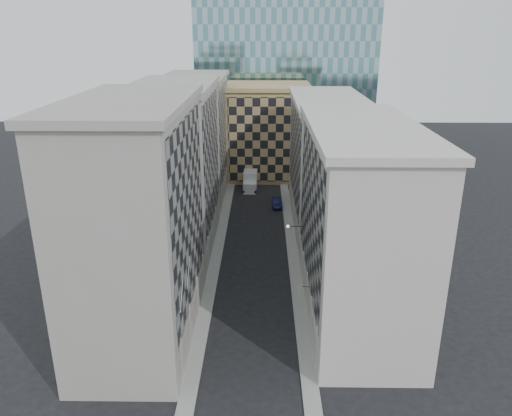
{
  "coord_description": "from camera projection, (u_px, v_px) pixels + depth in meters",
  "views": [
    {
      "loc": [
        1.02,
        -33.6,
        29.67
      ],
      "look_at": [
        0.35,
        14.6,
        12.05
      ],
      "focal_mm": 35.0,
      "sensor_mm": 36.0,
      "label": 1
    }
  ],
  "objects": [
    {
      "name": "sidewalk_west",
      "position": [
        218.0,
        250.0,
        69.97
      ],
      "size": [
        1.5,
        100.0,
        0.15
      ],
      "primitive_type": "cube",
      "color": "gray",
      "rests_on": "ground"
    },
    {
      "name": "box_truck",
      "position": [
        250.0,
        182.0,
        96.0
      ],
      "size": [
        2.71,
        6.34,
        3.44
      ],
      "rotation": [
        0.0,
        0.0,
        -0.03
      ],
      "color": "silver",
      "rests_on": "ground"
    },
    {
      "name": "bracket_lamp",
      "position": [
        289.0,
        226.0,
        62.11
      ],
      "size": [
        1.98,
        0.36,
        0.36
      ],
      "color": "black",
      "rests_on": "ground"
    },
    {
      "name": "flagpoles_left",
      "position": [
        185.0,
        283.0,
        44.72
      ],
      "size": [
        0.1,
        6.33,
        2.33
      ],
      "color": "gray",
      "rests_on": "ground"
    },
    {
      "name": "tan_block",
      "position": [
        268.0,
        131.0,
        102.25
      ],
      "size": [
        16.8,
        14.8,
        18.8
      ],
      "color": "tan",
      "rests_on": "ground"
    },
    {
      "name": "dark_car",
      "position": [
        277.0,
        203.0,
        86.78
      ],
      "size": [
        1.66,
        4.48,
        1.46
      ],
      "primitive_type": "imported",
      "rotation": [
        0.0,
        0.0,
        0.02
      ],
      "color": "#0E1133",
      "rests_on": "ground"
    },
    {
      "name": "bldg_left_b",
      "position": [
        177.0,
        167.0,
        69.0
      ],
      "size": [
        10.8,
        22.8,
        22.7
      ],
      "color": "#9B9890",
      "rests_on": "ground"
    },
    {
      "name": "bldg_left_a",
      "position": [
        139.0,
        222.0,
        48.16
      ],
      "size": [
        10.8,
        22.8,
        23.7
      ],
      "color": "#9B978C",
      "rests_on": "ground"
    },
    {
      "name": "bldg_right_b",
      "position": [
        326.0,
        161.0,
        77.67
      ],
      "size": [
        10.8,
        28.8,
        19.7
      ],
      "color": "beige",
      "rests_on": "ground"
    },
    {
      "name": "bldg_right_a",
      "position": [
        357.0,
        223.0,
        52.15
      ],
      "size": [
        10.8,
        26.8,
        20.7
      ],
      "color": "beige",
      "rests_on": "ground"
    },
    {
      "name": "ground",
      "position": [
        249.0,
        403.0,
        41.75
      ],
      "size": [
        260.0,
        260.0,
        0.0
      ],
      "primitive_type": "plane",
      "color": "black",
      "rests_on": "ground"
    },
    {
      "name": "shop_sign",
      "position": [
        300.0,
        290.0,
        51.93
      ],
      "size": [
        1.16,
        0.69,
        0.77
      ],
      "rotation": [
        0.0,
        0.0,
        -0.08
      ],
      "color": "black",
      "rests_on": "ground"
    },
    {
      "name": "sidewalk_east",
      "position": [
        292.0,
        251.0,
        69.83
      ],
      "size": [
        1.5,
        100.0,
        0.15
      ],
      "primitive_type": "cube",
      "color": "gray",
      "rests_on": "ground"
    },
    {
      "name": "bldg_left_c",
      "position": [
        197.0,
        137.0,
        89.83
      ],
      "size": [
        10.8,
        22.8,
        21.7
      ],
      "color": "#9B978C",
      "rests_on": "ground"
    },
    {
      "name": "church_tower",
      "position": [
        259.0,
        39.0,
        109.51
      ],
      "size": [
        7.2,
        7.2,
        51.5
      ],
      "color": "#312C26",
      "rests_on": "ground"
    }
  ]
}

